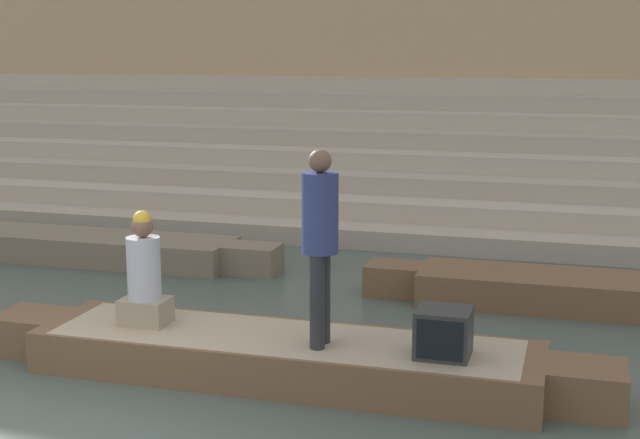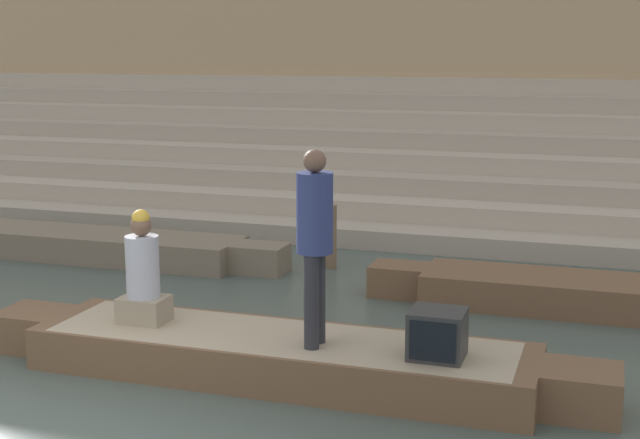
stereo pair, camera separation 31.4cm
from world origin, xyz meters
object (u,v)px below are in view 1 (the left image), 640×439
object	(u,v)px
moored_boat_distant	(61,244)
mooring_post	(322,236)
person_rowing	(144,278)
person_standing	(320,233)
rowboat_main	(284,356)
moored_boat_shore	(631,295)
tv_set	(443,333)

from	to	relation	value
moored_boat_distant	mooring_post	distance (m)	3.92
mooring_post	person_rowing	bearing A→B (deg)	-98.00
person_standing	person_rowing	world-z (taller)	person_standing
rowboat_main	mooring_post	size ratio (longest dim) A/B	6.79
rowboat_main	person_standing	distance (m)	1.29
rowboat_main	mooring_post	distance (m)	4.30
person_standing	mooring_post	size ratio (longest dim) A/B	1.98
rowboat_main	moored_boat_distant	world-z (taller)	rowboat_main
moored_boat_shore	person_standing	bearing A→B (deg)	-126.67
person_rowing	moored_boat_shore	bearing A→B (deg)	45.76
tv_set	person_rowing	bearing A→B (deg)	174.73
person_rowing	moored_boat_shore	distance (m)	5.66
person_rowing	moored_boat_shore	size ratio (longest dim) A/B	0.18
moored_boat_distant	mooring_post	world-z (taller)	mooring_post
moored_boat_shore	person_rowing	bearing A→B (deg)	-141.89
rowboat_main	tv_set	distance (m)	1.57
person_standing	person_rowing	size ratio (longest dim) A/B	1.59
person_rowing	mooring_post	size ratio (longest dim) A/B	1.25
person_standing	moored_boat_shore	bearing A→B (deg)	58.10
person_standing	moored_boat_shore	distance (m)	4.51
person_rowing	tv_set	world-z (taller)	person_rowing
rowboat_main	moored_boat_shore	distance (m)	4.51
person_standing	moored_boat_shore	world-z (taller)	person_standing
person_standing	person_rowing	distance (m)	1.93
person_rowing	person_standing	bearing A→B (deg)	7.43
tv_set	mooring_post	world-z (taller)	mooring_post
person_standing	tv_set	xyz separation A→B (m)	(1.12, 0.03, -0.83)
rowboat_main	tv_set	bearing A→B (deg)	-1.37
rowboat_main	person_rowing	bearing A→B (deg)	-178.04
person_standing	person_rowing	bearing A→B (deg)	-175.45
tv_set	moored_boat_distant	world-z (taller)	tv_set
rowboat_main	moored_boat_distant	bearing A→B (deg)	144.72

